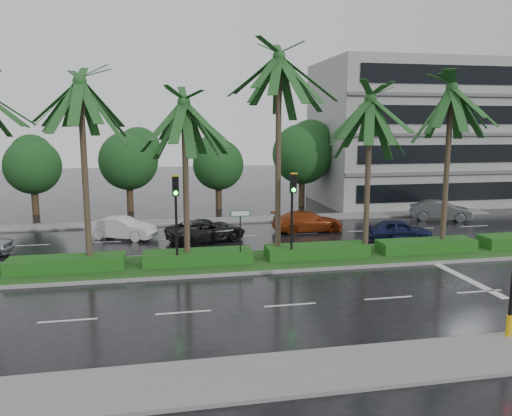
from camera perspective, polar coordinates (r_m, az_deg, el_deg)
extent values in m
plane|color=black|center=(23.87, 0.80, -6.89)|extent=(120.00, 120.00, 0.00)
cube|color=slate|center=(14.69, 9.41, -17.65)|extent=(40.00, 2.40, 0.12)
cube|color=slate|center=(35.37, -3.20, -1.40)|extent=(40.00, 2.00, 0.12)
cube|color=gray|center=(24.79, 0.32, -6.10)|extent=(36.00, 4.00, 0.14)
cube|color=#1C4B19|center=(24.77, 0.32, -5.93)|extent=(35.60, 3.70, 0.02)
cube|color=#204D16|center=(24.61, -20.81, -5.93)|extent=(5.20, 1.40, 0.60)
cube|color=#204D16|center=(24.30, -6.66, -5.56)|extent=(5.20, 1.40, 0.60)
cube|color=#204D16|center=(25.44, 6.98, -4.88)|extent=(5.20, 1.40, 0.60)
cube|color=#204D16|center=(27.85, 18.84, -4.06)|extent=(5.20, 1.40, 0.60)
cube|color=silver|center=(31.03, -24.40, -3.89)|extent=(2.00, 0.12, 0.01)
cube|color=silver|center=(18.95, -20.73, -11.94)|extent=(2.00, 0.12, 0.01)
cube|color=silver|center=(30.34, -17.03, -3.74)|extent=(2.00, 0.12, 0.01)
cube|color=silver|center=(18.68, -8.28, -11.72)|extent=(2.00, 0.12, 0.01)
cube|color=silver|center=(30.18, -9.44, -3.52)|extent=(2.00, 0.12, 0.01)
cube|color=silver|center=(19.25, 3.92, -10.98)|extent=(2.00, 0.12, 0.01)
cube|color=silver|center=(30.53, -1.91, -3.24)|extent=(2.00, 0.12, 0.01)
cube|color=silver|center=(20.60, 14.89, -9.89)|extent=(2.00, 0.12, 0.01)
cube|color=silver|center=(31.40, 5.32, -2.92)|extent=(2.00, 0.12, 0.01)
cube|color=silver|center=(22.59, 24.17, -8.69)|extent=(2.00, 0.12, 0.01)
cube|color=silver|center=(32.74, 12.06, -2.58)|extent=(2.00, 0.12, 0.01)
cube|color=silver|center=(34.49, 18.19, -2.24)|extent=(2.00, 0.12, 0.01)
cube|color=silver|center=(36.60, 23.67, -1.91)|extent=(2.00, 0.12, 0.01)
cube|color=silver|center=(24.43, 22.43, -7.23)|extent=(0.40, 6.00, 0.01)
cylinder|color=#3B3122|center=(23.85, -18.95, 3.33)|extent=(0.28, 0.28, 8.47)
cylinder|color=#3B3122|center=(24.57, -18.45, -6.01)|extent=(0.40, 0.40, 0.44)
cylinder|color=#3B3122|center=(23.51, -8.02, 2.58)|extent=(0.28, 0.28, 7.58)
cylinder|color=#3B3122|center=(24.19, -7.83, -5.85)|extent=(0.40, 0.40, 0.44)
cylinder|color=#3B3122|center=(24.35, 2.55, 5.48)|extent=(0.28, 0.28, 9.77)
cylinder|color=#3B3122|center=(25.11, 2.48, -5.19)|extent=(0.40, 0.40, 0.44)
cylinder|color=#3B3122|center=(25.50, 12.65, 3.27)|extent=(0.28, 0.28, 7.84)
cylinder|color=#3B3122|center=(26.15, 12.35, -4.82)|extent=(0.40, 0.40, 0.44)
cylinder|color=#3B3122|center=(27.84, 20.96, 4.04)|extent=(0.28, 0.28, 8.48)
cylinder|color=#3B3122|center=(28.46, 20.48, -4.04)|extent=(0.40, 0.40, 0.44)
cylinder|color=gold|center=(18.06, 26.94, -11.87)|extent=(0.18, 0.18, 0.70)
cylinder|color=black|center=(23.34, -9.07, -2.70)|extent=(0.12, 0.12, 3.40)
cube|color=black|center=(22.80, -9.19, 2.49)|extent=(0.30, 0.18, 0.90)
cube|color=gold|center=(22.63, -9.21, 3.66)|extent=(0.34, 0.12, 0.06)
cylinder|color=black|center=(22.67, -9.20, 3.21)|extent=(0.18, 0.04, 0.18)
cylinder|color=black|center=(22.70, -9.18, 2.46)|extent=(0.18, 0.04, 0.18)
cylinder|color=#0CE519|center=(22.74, -9.16, 1.71)|extent=(0.18, 0.04, 0.18)
cylinder|color=black|center=(24.14, 4.10, -2.20)|extent=(0.12, 0.12, 3.40)
cube|color=black|center=(23.63, 4.28, 2.83)|extent=(0.30, 0.18, 0.90)
cube|color=gold|center=(23.46, 4.37, 3.96)|extent=(0.34, 0.12, 0.06)
cylinder|color=black|center=(23.50, 4.35, 3.52)|extent=(0.18, 0.04, 0.18)
cylinder|color=black|center=(23.53, 4.34, 2.80)|extent=(0.18, 0.04, 0.18)
cylinder|color=#0CE519|center=(23.57, 4.33, 2.07)|extent=(0.18, 0.04, 0.18)
cylinder|color=black|center=(23.80, -1.80, -3.33)|extent=(0.06, 0.06, 2.60)
cube|color=#0C5926|center=(23.54, -1.81, -0.62)|extent=(0.95, 0.04, 0.30)
cube|color=white|center=(23.52, -1.80, -0.63)|extent=(0.85, 0.01, 0.22)
cylinder|color=#3B281B|center=(41.37, -23.92, 0.73)|extent=(0.52, 0.52, 2.03)
sphere|color=#18401B|center=(41.09, -24.17, 4.37)|extent=(4.18, 4.18, 4.18)
sphere|color=#18401B|center=(41.33, -24.15, 5.53)|extent=(3.14, 3.14, 3.14)
cylinder|color=#3B281B|center=(40.37, -14.20, 1.19)|extent=(0.52, 0.52, 2.21)
sphere|color=#18401B|center=(40.07, -14.37, 5.26)|extent=(4.55, 4.55, 4.55)
sphere|color=#18401B|center=(40.32, -14.40, 6.55)|extent=(3.42, 3.42, 3.42)
cylinder|color=#3B281B|center=(40.59, -4.29, 1.33)|extent=(0.52, 0.52, 1.98)
sphere|color=#18401B|center=(40.31, -4.33, 4.96)|extent=(4.08, 4.08, 4.08)
sphere|color=#18401B|center=(40.55, -4.40, 6.11)|extent=(3.06, 3.06, 3.06)
cylinder|color=#3B281B|center=(41.96, 5.25, 1.88)|extent=(0.52, 0.52, 2.42)
sphere|color=#18401B|center=(41.66, 5.31, 6.17)|extent=(4.97, 4.97, 4.97)
sphere|color=#18401B|center=(41.91, 5.22, 7.52)|extent=(3.73, 3.73, 3.73)
cylinder|color=#3B281B|center=(44.44, 13.95, 1.90)|extent=(0.52, 0.52, 2.17)
sphere|color=#18401B|center=(44.17, 14.09, 5.53)|extent=(4.46, 4.46, 4.46)
sphere|color=#18401B|center=(44.40, 13.97, 6.67)|extent=(3.34, 3.34, 3.34)
cube|color=gray|center=(45.88, 17.36, 8.15)|extent=(16.00, 10.00, 12.00)
imported|color=silver|center=(30.76, -15.03, -2.22)|extent=(2.96, 4.23, 1.32)
imported|color=black|center=(29.27, -5.69, -2.55)|extent=(3.60, 5.13, 1.30)
imported|color=maroon|center=(31.96, 5.91, -1.52)|extent=(1.96, 4.57, 1.31)
imported|color=#151B41|center=(30.38, 16.05, -2.46)|extent=(2.16, 3.96, 1.28)
imported|color=#4C4E50|center=(37.94, 20.37, -0.27)|extent=(3.09, 4.46, 1.39)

